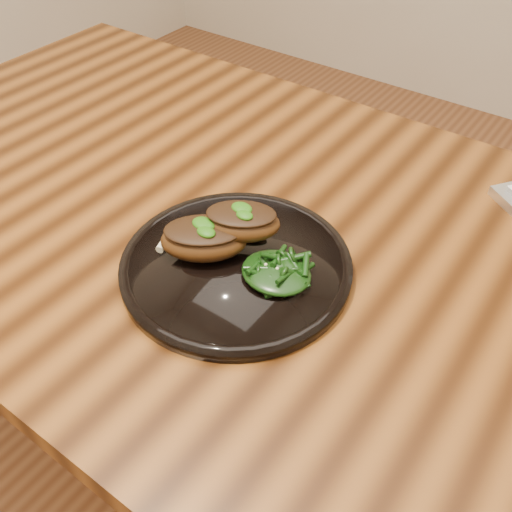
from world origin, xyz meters
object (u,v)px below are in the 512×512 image
at_px(desk, 284,277).
at_px(lamb_chop_front, 203,238).
at_px(greens_heap, 276,269).
at_px(plate, 236,265).

relative_size(desk, lamb_chop_front, 12.22).
distance_m(desk, greens_heap, 0.15).
bearing_deg(desk, lamb_chop_front, -116.83).
bearing_deg(plate, desk, 83.00).
bearing_deg(lamb_chop_front, greens_heap, 9.02).
bearing_deg(desk, greens_heap, -63.55).
bearing_deg(lamb_chop_front, plate, 14.07).
relative_size(desk, plate, 5.38).
height_order(desk, greens_heap, greens_heap).
bearing_deg(plate, lamb_chop_front, -165.93).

